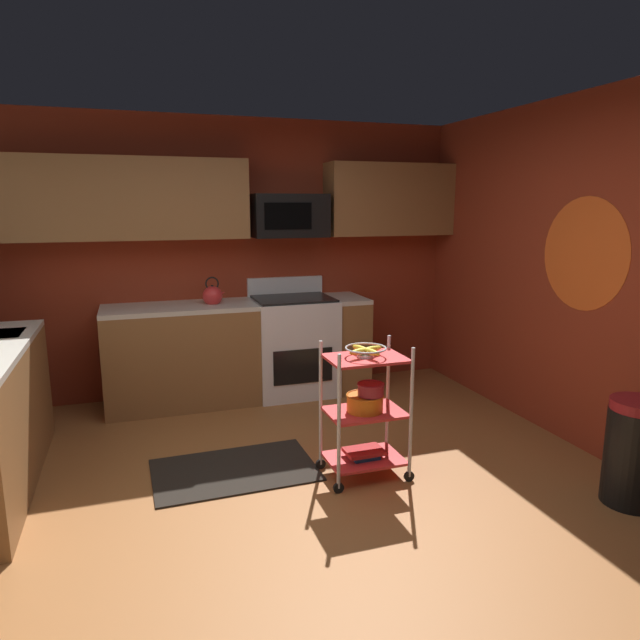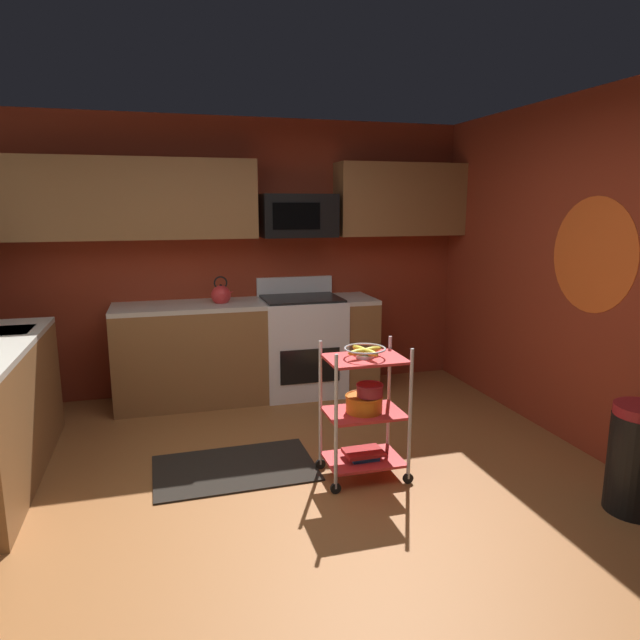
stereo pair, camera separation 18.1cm
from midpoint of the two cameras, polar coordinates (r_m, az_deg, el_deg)
floor at (r=3.64m, az=-2.81°, el=-18.49°), size 4.40×4.80×0.04m
wall_back at (r=5.56m, az=-9.77°, el=6.17°), size 4.52×0.06×2.60m
wall_right at (r=4.35m, az=26.64°, el=3.67°), size 0.06×4.80×2.60m
wall_flower_decal at (r=4.52m, az=23.96°, el=6.07°), size 0.00×0.83×0.83m
counter_run at (r=4.80m, az=-17.73°, el=-5.23°), size 3.41×2.45×0.92m
oven_range at (r=5.48m, az=-3.65°, el=-2.48°), size 0.76×0.65×1.10m
upper_cabinets at (r=5.33m, az=-10.88°, el=11.83°), size 4.40×0.33×0.70m
microwave at (r=5.42m, az=-4.11°, el=10.41°), size 0.70×0.39×0.40m
rolling_cart at (r=3.82m, az=3.15°, el=-9.22°), size 0.57×0.38×0.91m
fruit_bowl at (r=3.69m, az=3.22°, el=-3.04°), size 0.27×0.27×0.07m
mixing_bowl_large at (r=3.79m, az=3.15°, el=-8.26°), size 0.25×0.25×0.11m
mixing_bowl_small at (r=3.75m, az=3.73°, el=-6.93°), size 0.18×0.18×0.08m
book_stack at (r=3.93m, az=3.10°, el=-13.19°), size 0.26×0.19×0.06m
kettle at (r=5.24m, az=-11.71°, el=2.43°), size 0.21×0.18×0.26m
trash_can at (r=3.97m, az=27.90°, el=-11.71°), size 0.34×0.42×0.66m
floor_rug at (r=4.10m, az=-9.88°, el=-14.63°), size 1.11×0.72×0.01m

